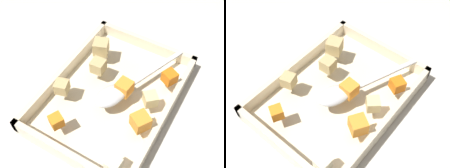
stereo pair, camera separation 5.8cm
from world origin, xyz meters
TOP-DOWN VIEW (x-y plane):
  - ground_plane at (0.00, 0.00)m, footprint 4.00×4.00m
  - baking_dish at (-0.01, 0.01)m, footprint 0.35×0.26m
  - carrot_chunk_far_right at (-0.14, 0.05)m, footprint 0.03×0.03m
  - carrot_chunk_near_right at (-0.01, -0.02)m, footprint 0.03×0.03m
  - carrot_chunk_corner_se at (-0.06, -0.09)m, footprint 0.04×0.04m
  - carrot_chunk_mid_left at (0.06, -0.09)m, footprint 0.04×0.04m
  - potato_chunk_under_handle at (0.01, 0.05)m, footprint 0.03×0.03m
  - potato_chunk_near_spoon at (-0.07, 0.09)m, footprint 0.03×0.03m
  - potato_chunk_corner_ne at (-0.16, -0.08)m, footprint 0.03×0.03m
  - potato_chunk_rim_edge at (-0.01, -0.08)m, footprint 0.04×0.04m
  - potato_chunk_mid_right at (0.06, 0.08)m, footprint 0.04×0.04m
  - serving_spoon at (-0.03, -0.01)m, footprint 0.24×0.11m

SIDE VIEW (x-z plane):
  - ground_plane at x=0.00m, z-range 0.00..0.00m
  - baking_dish at x=-0.01m, z-range -0.01..0.04m
  - serving_spoon at x=-0.03m, z-range 0.04..0.06m
  - carrot_chunk_far_right at x=-0.14m, z-range 0.05..0.07m
  - potato_chunk_corner_ne at x=-0.16m, z-range 0.05..0.07m
  - potato_chunk_rim_edge at x=-0.01m, z-range 0.05..0.07m
  - carrot_chunk_mid_left at x=0.06m, z-range 0.05..0.07m
  - potato_chunk_near_spoon at x=-0.07m, z-range 0.05..0.07m
  - potato_chunk_under_handle at x=0.01m, z-range 0.05..0.07m
  - carrot_chunk_near_right at x=-0.01m, z-range 0.05..0.08m
  - carrot_chunk_corner_se at x=-0.06m, z-range 0.05..0.08m
  - potato_chunk_mid_right at x=0.06m, z-range 0.05..0.08m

